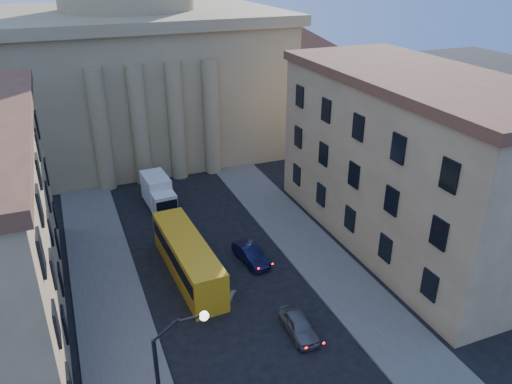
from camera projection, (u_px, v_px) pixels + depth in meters
The scene contains 9 objects.
sidewalk_left at pixel (118, 339), 32.85m from camera, with size 5.00×60.00×0.15m, color #504D49.
sidewalk_right at pixel (342, 282), 38.62m from camera, with size 5.00×60.00×0.15m, color #504D49.
church at pixel (133, 53), 62.00m from camera, with size 68.02×28.76×36.60m.
building_right at pixel (412, 160), 41.69m from camera, with size 11.60×26.60×14.70m.
street_lamp at pixel (170, 383), 22.76m from camera, with size 2.62×0.44×8.83m.
car_right_far at pixel (299, 325), 33.18m from camera, with size 1.58×3.93×1.34m, color #55565B.
car_right_distant at pixel (251, 255), 40.97m from camera, with size 1.47×4.20×1.39m, color black.
city_bus at pixel (188, 257), 38.85m from camera, with size 3.10×11.32×3.16m.
box_truck at pixel (159, 193), 49.69m from camera, with size 2.56×5.76×3.09m.
Camera 1 is at (-9.64, -9.03, 22.97)m, focal length 35.00 mm.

